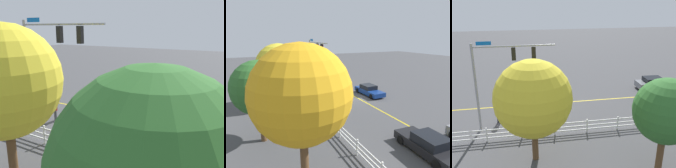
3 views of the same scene
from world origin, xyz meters
TOP-DOWN VIEW (x-y plane):
  - ground_plane at (0.00, 0.00)m, footprint 120.00×120.00m
  - lane_center_stripe at (-4.00, 0.00)m, footprint 28.00×0.16m
  - signal_assembly at (3.67, 4.28)m, footprint 6.37×0.38m
  - car_0 at (-13.49, -2.14)m, footprint 4.21×2.11m
  - car_1 at (0.44, -2.11)m, footprint 4.71×1.93m
  - car_2 at (-12.58, 1.93)m, footprint 4.68×2.07m
  - pedestrian at (4.10, 3.34)m, footprint 0.48×0.45m
  - white_rail_fence at (-3.00, 6.29)m, footprint 26.10×0.10m
  - tree_0 at (1.35, 9.10)m, footprint 4.97×4.97m
  - tree_2 at (-6.21, 11.64)m, footprint 3.93×3.93m

SIDE VIEW (x-z plane):
  - ground_plane at x=0.00m, z-range 0.00..0.00m
  - lane_center_stripe at x=-4.00m, z-range 0.00..0.01m
  - white_rail_fence at x=-3.00m, z-range 0.03..1.18m
  - car_1 at x=0.44m, z-range -0.03..1.30m
  - car_2 at x=-12.58m, z-range -0.03..1.34m
  - car_0 at x=-13.49m, z-range -0.01..1.38m
  - pedestrian at x=4.10m, z-range 0.08..1.77m
  - tree_2 at x=-6.21m, z-range 1.04..7.11m
  - tree_0 at x=1.35m, z-range 0.95..7.84m
  - signal_assembly at x=3.67m, z-range 1.43..8.69m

